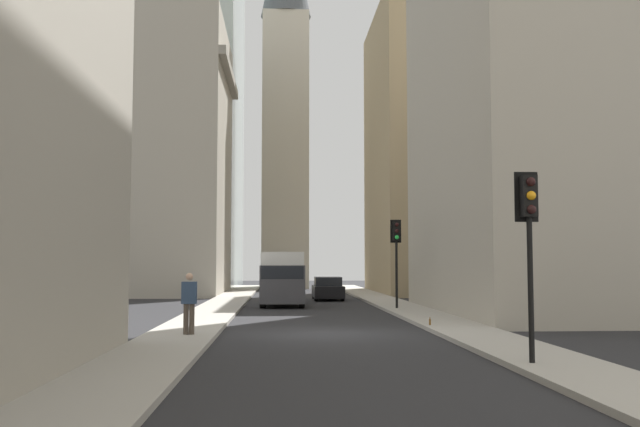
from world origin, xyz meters
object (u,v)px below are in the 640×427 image
Objects in this scene: discarded_bottle at (430,322)px; traffic_light_midblock at (396,243)px; delivery_truck at (282,278)px; pedestrian at (189,301)px; sedan_black at (328,289)px; traffic_light_foreground at (529,221)px.

traffic_light_midblock is at bearing -2.31° from discarded_bottle.
delivery_truck reaches higher than pedestrian.
delivery_truck is 16.71m from pedestrian.
sedan_black is 2.36× the size of pedestrian.
sedan_black is at bearing -14.44° from pedestrian.
discarded_bottle is at bearing 1.63° from traffic_light_foreground.
traffic_light_midblock is at bearing -165.43° from sedan_black.
traffic_light_midblock reaches higher than traffic_light_foreground.
traffic_light_midblock reaches higher than discarded_bottle.
pedestrian reaches higher than sedan_black.
traffic_light_midblock is (-10.02, -2.60, 2.56)m from sedan_black.
delivery_truck is at bearing 48.93° from traffic_light_midblock.
pedestrian is at bearing 51.81° from traffic_light_foreground.
pedestrian is (-16.47, 2.81, -0.32)m from delivery_truck.
sedan_black is 15.93× the size of discarded_bottle.
discarded_bottle is at bearing -173.31° from sedan_black.
pedestrian is (-21.78, 5.61, 0.48)m from sedan_black.
pedestrian is 8.34m from discarded_bottle.
sedan_black is 10.66m from traffic_light_midblock.
sedan_black is 19.22m from discarded_bottle.
traffic_light_foreground is 10.51m from pedestrian.
traffic_light_foreground reaches higher than pedestrian.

